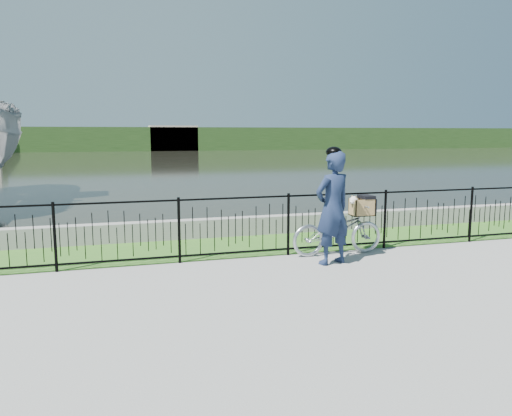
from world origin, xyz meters
name	(u,v)px	position (x,y,z in m)	size (l,w,h in m)	color
ground	(262,284)	(0.00, 0.00, 0.00)	(120.00, 120.00, 0.00)	gray
grass_strip	(223,247)	(0.00, 2.60, 0.00)	(60.00, 2.00, 0.01)	#35651F
water	(137,162)	(0.00, 33.00, 0.00)	(120.00, 120.00, 0.00)	black
quay_wall	(213,228)	(0.00, 3.60, 0.20)	(60.00, 0.30, 0.40)	gray
fence	(235,227)	(0.00, 1.60, 0.58)	(14.00, 0.06, 1.15)	black
far_treeline	(125,139)	(0.00, 60.00, 1.50)	(120.00, 6.00, 3.00)	#27461B
far_building_right	(173,138)	(6.00, 58.50, 1.60)	(6.00, 3.00, 3.20)	#AC9F8A
bicycle_rig	(338,229)	(1.90, 1.39, 0.48)	(1.76, 0.61, 1.11)	#ADB3B9
cyclist	(333,207)	(1.51, 0.81, 0.99)	(0.81, 0.65, 2.01)	#16223E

